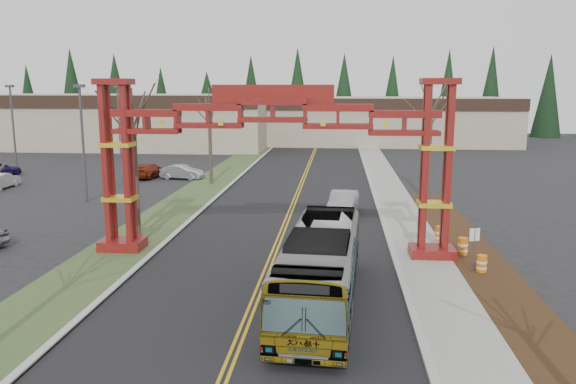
# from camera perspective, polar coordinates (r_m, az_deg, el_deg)

# --- Properties ---
(road) EXTENTS (12.00, 110.00, 0.02)m
(road) POSITION_cam_1_polar(r_m,az_deg,el_deg) (35.79, -0.19, -3.09)
(road) COLOR black
(road) RESTS_ON ground
(lane_line_left) EXTENTS (0.12, 100.00, 0.01)m
(lane_line_left) POSITION_cam_1_polar(r_m,az_deg,el_deg) (35.80, -0.38, -3.07)
(lane_line_left) COLOR gold
(lane_line_left) RESTS_ON road
(lane_line_right) EXTENTS (0.12, 100.00, 0.01)m
(lane_line_right) POSITION_cam_1_polar(r_m,az_deg,el_deg) (35.78, 0.00, -3.08)
(lane_line_right) COLOR gold
(lane_line_right) RESTS_ON road
(curb_right) EXTENTS (0.30, 110.00, 0.15)m
(curb_right) POSITION_cam_1_polar(r_m,az_deg,el_deg) (35.74, 9.69, -3.16)
(curb_right) COLOR #AFAFA9
(curb_right) RESTS_ON ground
(sidewalk_right) EXTENTS (2.60, 110.00, 0.14)m
(sidewalk_right) POSITION_cam_1_polar(r_m,az_deg,el_deg) (35.89, 12.00, -3.18)
(sidewalk_right) COLOR gray
(sidewalk_right) RESTS_ON ground
(landscape_strip) EXTENTS (2.60, 50.00, 0.12)m
(landscape_strip) POSITION_cam_1_polar(r_m,az_deg,el_deg) (22.44, 23.33, -12.30)
(landscape_strip) COLOR black
(landscape_strip) RESTS_ON ground
(grass_median) EXTENTS (4.00, 110.00, 0.08)m
(grass_median) POSITION_cam_1_polar(r_m,az_deg,el_deg) (37.37, -12.51, -2.72)
(grass_median) COLOR #344B25
(grass_median) RESTS_ON ground
(curb_left) EXTENTS (0.30, 110.00, 0.15)m
(curb_left) POSITION_cam_1_polar(r_m,az_deg,el_deg) (36.85, -9.77, -2.75)
(curb_left) COLOR #AFAFA9
(curb_left) RESTS_ON ground
(gateway_arch) EXTENTS (18.20, 1.60, 8.90)m
(gateway_arch) POSITION_cam_1_polar(r_m,az_deg,el_deg) (27.93, -1.55, 5.48)
(gateway_arch) COLOR #640D11
(gateway_arch) RESTS_ON ground
(retail_building_west) EXTENTS (46.00, 22.30, 7.50)m
(retail_building_west) POSITION_cam_1_polar(r_m,az_deg,el_deg) (88.23, -17.10, 7.03)
(retail_building_west) COLOR tan
(retail_building_west) RESTS_ON ground
(retail_building_east) EXTENTS (38.00, 20.30, 7.00)m
(retail_building_east) POSITION_cam_1_polar(r_m,az_deg,el_deg) (89.97, 9.55, 7.24)
(retail_building_east) COLOR tan
(retail_building_east) RESTS_ON ground
(conifer_treeline) EXTENTS (116.10, 5.60, 13.00)m
(conifer_treeline) POSITION_cam_1_polar(r_m,az_deg,el_deg) (101.69, 3.54, 9.40)
(conifer_treeline) COLOR black
(conifer_treeline) RESTS_ON ground
(transit_bus) EXTENTS (3.28, 11.27, 3.10)m
(transit_bus) POSITION_cam_1_polar(r_m,az_deg,el_deg) (22.06, 3.36, -7.69)
(transit_bus) COLOR #AFB1B7
(transit_bus) RESTS_ON ground
(silver_sedan) EXTENTS (2.27, 4.96, 1.58)m
(silver_sedan) POSITION_cam_1_polar(r_m,az_deg,el_deg) (38.00, 5.62, -1.14)
(silver_sedan) COLOR #A5A8AD
(silver_sedan) RESTS_ON ground
(parked_car_near_b) EXTENTS (1.61, 4.19, 1.36)m
(parked_car_near_b) POSITION_cam_1_polar(r_m,az_deg,el_deg) (53.62, -27.19, 1.04)
(parked_car_near_b) COLOR white
(parked_car_near_b) RESTS_ON ground
(parked_car_mid_a) EXTENTS (2.52, 4.96, 1.38)m
(parked_car_mid_a) POSITION_cam_1_polar(r_m,az_deg,el_deg) (55.15, -13.92, 2.14)
(parked_car_mid_a) COLOR maroon
(parked_car_mid_a) RESTS_ON ground
(parked_car_far_a) EXTENTS (4.24, 2.02, 1.34)m
(parked_car_far_a) POSITION_cam_1_polar(r_m,az_deg,el_deg) (53.61, -10.71, 2.01)
(parked_car_far_a) COLOR #969A9D
(parked_car_far_a) RESTS_ON ground
(bare_tree_median_mid) EXTENTS (3.25, 3.25, 8.44)m
(bare_tree_median_mid) POSITION_cam_1_polar(r_m,az_deg,el_deg) (32.10, -15.46, 6.24)
(bare_tree_median_mid) COLOR #382D26
(bare_tree_median_mid) RESTS_ON ground
(bare_tree_median_far) EXTENTS (3.19, 3.19, 8.47)m
(bare_tree_median_far) POSITION_cam_1_polar(r_m,az_deg,el_deg) (49.72, -7.99, 7.98)
(bare_tree_median_far) COLOR #382D26
(bare_tree_median_far) RESTS_ON ground
(bare_tree_right_far) EXTENTS (3.31, 3.31, 8.79)m
(bare_tree_right_far) POSITION_cam_1_polar(r_m,az_deg,el_deg) (43.07, 14.31, 7.69)
(bare_tree_right_far) COLOR #382D26
(bare_tree_right_far) RESTS_ON ground
(light_pole_near) EXTENTS (0.75, 0.38, 8.70)m
(light_pole_near) POSITION_cam_1_polar(r_m,az_deg,el_deg) (44.23, -20.15, 5.47)
(light_pole_near) COLOR #3F3F44
(light_pole_near) RESTS_ON ground
(light_pole_mid) EXTENTS (0.76, 0.38, 8.73)m
(light_pole_mid) POSITION_cam_1_polar(r_m,az_deg,el_deg) (61.25, -26.16, 6.29)
(light_pole_mid) COLOR #3F3F44
(light_pole_mid) RESTS_ON ground
(light_pole_far) EXTENTS (0.76, 0.38, 8.72)m
(light_pole_far) POSITION_cam_1_polar(r_m,az_deg,el_deg) (72.30, -16.83, 7.39)
(light_pole_far) COLOR #3F3F44
(light_pole_far) RESTS_ON ground
(street_sign) EXTENTS (0.48, 0.17, 2.16)m
(street_sign) POSITION_cam_1_polar(r_m,az_deg,el_deg) (27.04, 18.39, -4.77)
(street_sign) COLOR #3F3F44
(street_sign) RESTS_ON ground
(barrel_south) EXTENTS (0.48, 0.48, 0.89)m
(barrel_south) POSITION_cam_1_polar(r_m,az_deg,el_deg) (27.46, 19.07, -6.99)
(barrel_south) COLOR orange
(barrel_south) RESTS_ON ground
(barrel_mid) EXTENTS (0.53, 0.53, 0.97)m
(barrel_mid) POSITION_cam_1_polar(r_m,az_deg,el_deg) (29.93, 17.33, -5.37)
(barrel_mid) COLOR orange
(barrel_mid) RESTS_ON ground
(barrel_north) EXTENTS (0.54, 0.54, 0.99)m
(barrel_north) POSITION_cam_1_polar(r_m,az_deg,el_deg) (31.97, 15.19, -4.24)
(barrel_north) COLOR orange
(barrel_north) RESTS_ON ground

